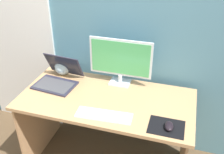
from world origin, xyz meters
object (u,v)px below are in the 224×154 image
object	(u,v)px
mouse	(169,126)
laptop	(58,78)
monitor	(120,60)
fishbowl	(63,67)
keyboard_external	(104,115)

from	to	relation	value
mouse	laptop	bearing A→B (deg)	155.63
monitor	mouse	bearing A→B (deg)	-44.85
fishbowl	mouse	distance (m)	1.15
laptop	monitor	bearing A→B (deg)	16.40
monitor	keyboard_external	size ratio (longest dim) A/B	1.30
laptop	keyboard_external	xyz separation A→B (m)	(0.53, -0.32, -0.04)
fishbowl	laptop	bearing A→B (deg)	-79.48
mouse	keyboard_external	bearing A→B (deg)	173.39
monitor	keyboard_external	world-z (taller)	monitor
keyboard_external	mouse	xyz separation A→B (m)	(0.47, -0.00, 0.02)
laptop	mouse	bearing A→B (deg)	-17.77
fishbowl	keyboard_external	xyz separation A→B (m)	(0.56, -0.49, -0.07)
monitor	laptop	distance (m)	0.58
keyboard_external	monitor	bearing A→B (deg)	87.17
fishbowl	mouse	size ratio (longest dim) A/B	1.50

